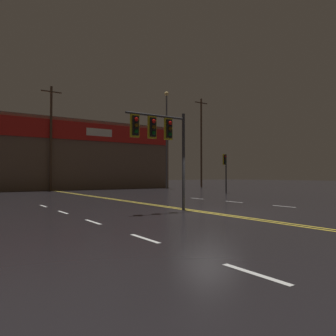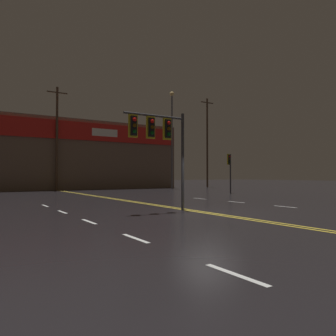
# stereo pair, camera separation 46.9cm
# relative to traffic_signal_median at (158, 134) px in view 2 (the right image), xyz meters

# --- Properties ---
(ground_plane) EXTENTS (200.00, 200.00, 0.00)m
(ground_plane) POSITION_rel_traffic_signal_median_xyz_m (1.55, -1.51, -3.48)
(ground_plane) COLOR black
(road_markings) EXTENTS (15.43, 60.00, 0.01)m
(road_markings) POSITION_rel_traffic_signal_median_xyz_m (2.58, -2.85, -3.47)
(road_markings) COLOR gold
(road_markings) RESTS_ON ground
(traffic_signal_median) EXTENTS (3.09, 0.36, 4.53)m
(traffic_signal_median) POSITION_rel_traffic_signal_median_xyz_m (0.00, 0.00, 0.00)
(traffic_signal_median) COLOR #38383D
(traffic_signal_median) RESTS_ON ground
(traffic_signal_corner_northeast) EXTENTS (0.42, 0.36, 3.63)m
(traffic_signal_corner_northeast) POSITION_rel_traffic_signal_median_xyz_m (13.51, 9.95, -0.81)
(traffic_signal_corner_northeast) COLOR #38383D
(traffic_signal_corner_northeast) RESTS_ON ground
(streetlight_near_right) EXTENTS (0.56, 0.56, 12.24)m
(streetlight_near_right) POSITION_rel_traffic_signal_median_xyz_m (14.83, 21.84, 4.07)
(streetlight_near_right) COLOR #59595E
(streetlight_near_right) RESTS_ON ground
(building_backdrop) EXTENTS (30.85, 10.23, 8.22)m
(building_backdrop) POSITION_rel_traffic_signal_median_xyz_m (1.55, 29.60, 0.65)
(building_backdrop) COLOR brown
(building_backdrop) RESTS_ON ground
(utility_pole_row) EXTENTS (45.37, 0.26, 12.82)m
(utility_pole_row) POSITION_rel_traffic_signal_median_xyz_m (3.21, 24.24, 2.40)
(utility_pole_row) COLOR #4C3828
(utility_pole_row) RESTS_ON ground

